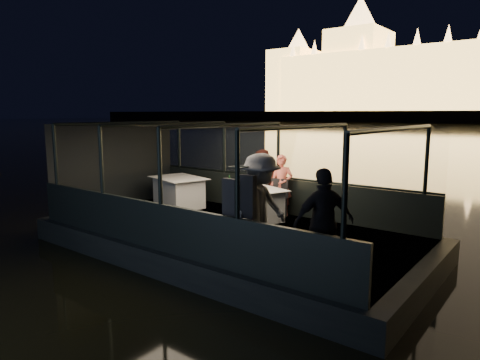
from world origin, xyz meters
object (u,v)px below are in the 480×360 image
Objects in this scene: chair_port_right at (275,200)px; passenger_stripe at (260,213)px; dining_table_central at (256,204)px; dining_table_aft at (179,193)px; passenger_dark at (324,224)px; chair_port_left at (259,197)px; person_woman_coral at (281,186)px; wine_bottle at (229,182)px; coat_stand at (238,214)px; person_man_maroon at (263,184)px.

passenger_stripe is at bearing -71.13° from chair_port_right.
dining_table_central is at bearing -131.20° from chair_port_right.
dining_table_aft is 0.89× the size of passenger_dark.
person_woman_coral is (0.50, 0.27, 0.30)m from chair_port_left.
passenger_stripe reaches higher than person_woman_coral.
dining_table_aft is 2.05m from wine_bottle.
person_woman_coral is (2.80, 0.84, 0.36)m from dining_table_aft.
chair_port_left is at bearing 119.85° from coat_stand.
chair_port_left is 4.25m from passenger_dark.
chair_port_left reaches higher than dining_table_aft.
coat_stand reaches higher than person_woman_coral.
chair_port_right is at bearing 112.81° from coat_stand.
dining_table_central is 0.83m from wine_bottle.
coat_stand is (1.36, -3.24, 0.45)m from chair_port_right.
person_woman_coral is at bearing 16.66° from dining_table_aft.
person_man_maroon is (-0.28, 0.72, 0.36)m from dining_table_central.
passenger_dark is (2.70, -3.05, 0.10)m from person_woman_coral.
dining_table_aft is 1.89× the size of chair_port_left.
passenger_stripe is 1.19m from passenger_dark.
coat_stand is at bearing -59.50° from dining_table_central.
person_woman_coral is (-1.36, 3.51, -0.15)m from coat_stand.
passenger_stripe reaches higher than wine_bottle.
coat_stand reaches higher than wine_bottle.
chair_port_left is 3.48m from passenger_stripe.
person_man_maroon is at bearing 118.66° from coat_stand.
person_man_maroon reaches higher than person_woman_coral.
wine_bottle is (-3.53, 2.00, 0.06)m from passenger_dark.
wine_bottle is at bearing -100.03° from person_man_maroon.
passenger_dark is (1.33, 0.46, -0.05)m from coat_stand.
dining_table_aft is 0.94× the size of person_man_maroon.
person_man_maroon is at bearing 20.47° from dining_table_aft.
passenger_dark is (2.98, -2.33, 0.47)m from dining_table_central.
dining_table_central is 2.53m from dining_table_aft.
person_woman_coral is at bearing 51.73° from wine_bottle.
dining_table_central is 0.94× the size of dining_table_aft.
person_man_maroon reaches higher than dining_table_central.
person_woman_coral is 4.88× the size of wine_bottle.
dining_table_central is 1.78× the size of chair_port_left.
person_man_maroon is (-1.92, 3.51, -0.15)m from coat_stand.
dining_table_aft is at bearing 69.30° from passenger_stripe.
chair_port_left is at bearing -93.25° from passenger_dark.
coat_stand is 5.48× the size of wine_bottle.
person_woman_coral is 1.35m from wine_bottle.
coat_stand reaches higher than dining_table_central.
coat_stand is at bearing -76.43° from chair_port_right.
person_man_maroon is 4.46m from passenger_dark.
passenger_stripe is at bearing -52.99° from dining_table_central.
chair_port_right is 0.50× the size of passenger_stripe.
dining_table_central is at bearing 2.70° from dining_table_aft.
coat_stand is at bearing -89.85° from person_woman_coral.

